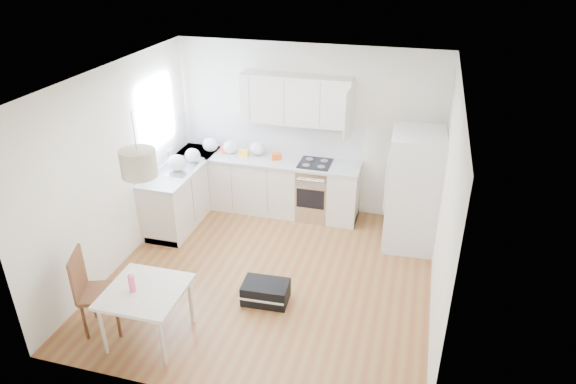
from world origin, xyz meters
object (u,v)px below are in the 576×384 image
at_px(refrigerator, 414,190).
at_px(gym_bag, 266,292).
at_px(dining_table, 145,295).
at_px(dining_chair, 101,291).

height_order(refrigerator, gym_bag, refrigerator).
xyz_separation_m(dining_table, gym_bag, (1.07, 0.96, -0.46)).
xyz_separation_m(dining_chair, gym_bag, (1.65, 0.94, -0.38)).
distance_m(refrigerator, dining_table, 3.95).
bearing_deg(gym_bag, refrigerator, 45.80).
relative_size(dining_table, gym_bag, 1.50).
height_order(refrigerator, dining_chair, refrigerator).
bearing_deg(gym_bag, dining_chair, -153.29).
bearing_deg(dining_table, dining_chair, 177.39).
relative_size(dining_table, dining_chair, 0.83).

